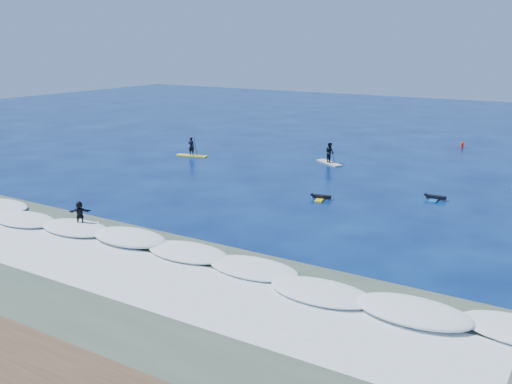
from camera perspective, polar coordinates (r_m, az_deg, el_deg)
The scene contains 10 objects.
ground at distance 37.96m, azimuth 1.03°, elevation -1.52°, with size 160.00×160.00×0.00m, color #031140.
shallow_water at distance 27.60m, azimuth -14.25°, elevation -8.47°, with size 90.00×13.00×0.01m, color #3B5140.
breaking_wave at distance 30.26m, azimuth -8.80°, elevation -6.06°, with size 40.00×6.00×0.30m, color white.
whitewater at distance 28.24m, azimuth -12.79°, elevation -7.84°, with size 34.00×5.00×0.02m, color silver.
sup_paddler_left at distance 54.90m, azimuth -6.47°, elevation 4.26°, with size 3.14×1.42×2.14m.
sup_paddler_center at distance 51.76m, azimuth 7.38°, elevation 3.75°, with size 3.05×2.36×2.20m.
prone_paddler_near at distance 40.03m, azimuth 6.50°, elevation -0.55°, with size 1.47×1.92×0.39m.
prone_paddler_far at distance 41.56m, azimuth 17.46°, elevation -0.57°, with size 1.53×1.95×0.40m.
wave_surfer at distance 35.10m, azimuth -17.20°, elevation -2.15°, with size 1.95×1.76×1.50m.
marker_buoy at distance 62.71m, azimuth 19.90°, elevation 4.48°, with size 0.32×0.32×0.76m.
Camera 1 is at (18.66, -31.25, 10.76)m, focal length 40.00 mm.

